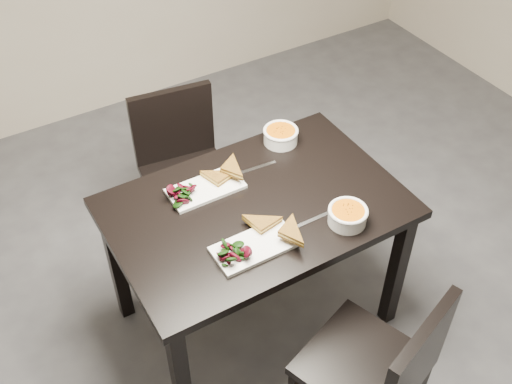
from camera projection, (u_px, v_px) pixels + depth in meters
ground at (314, 378)px, 2.80m from camera, size 5.00×5.00×0.00m
table at (256, 221)px, 2.61m from camera, size 1.20×0.80×0.75m
chair_near at (382, 369)px, 2.29m from camera, size 0.54×0.54×0.85m
chair_far at (182, 163)px, 3.15m from camera, size 0.47×0.47×0.85m
plate_near at (255, 246)px, 2.36m from camera, size 0.33×0.16×0.02m
sandwich_near at (267, 231)px, 2.37m from camera, size 0.18×0.15×0.05m
salad_near at (232, 251)px, 2.30m from camera, size 0.10×0.09×0.04m
soup_bowl_near at (348, 215)px, 2.44m from camera, size 0.16×0.16×0.07m
cutlery_near at (314, 219)px, 2.48m from camera, size 0.18×0.02×0.00m
plate_far at (206, 189)px, 2.60m from camera, size 0.32×0.16×0.02m
sandwich_far at (221, 179)px, 2.59m from camera, size 0.19×0.16×0.05m
salad_far at (184, 192)px, 2.54m from camera, size 0.10×0.09×0.04m
soup_bowl_far at (281, 135)px, 2.82m from camera, size 0.16×0.16×0.07m
cutlery_far at (257, 168)px, 2.71m from camera, size 0.18×0.03×0.00m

